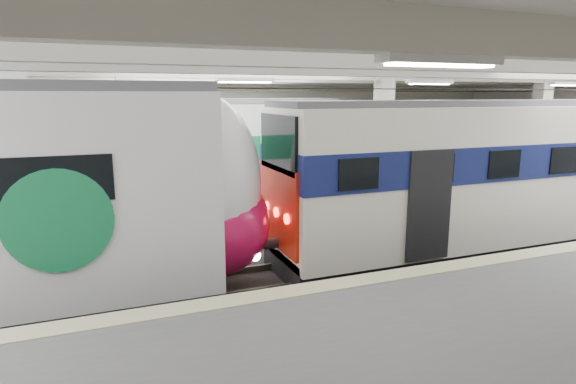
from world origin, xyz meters
name	(u,v)px	position (x,y,z in m)	size (l,w,h in m)	color
station_hall	(299,160)	(0.00, -1.74, 3.24)	(36.00, 24.00, 5.75)	black
older_rer	(490,173)	(6.80, 0.00, 2.31)	(13.35, 2.95, 4.41)	white
far_train	(129,166)	(-2.92, 5.50, 2.29)	(13.98, 3.40, 4.43)	white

